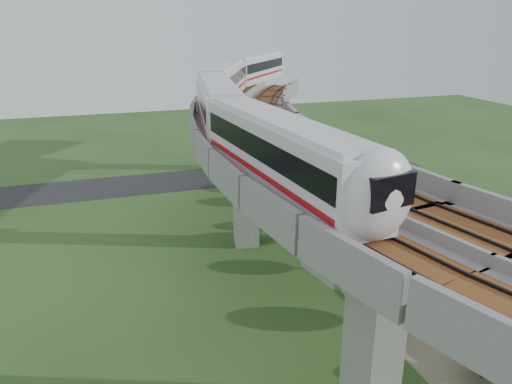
# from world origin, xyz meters

# --- Properties ---
(ground) EXTENTS (160.00, 160.00, 0.00)m
(ground) POSITION_xyz_m (0.00, 0.00, 0.00)
(ground) COLOR #2C4E1F
(ground) RESTS_ON ground
(dirt_lot) EXTENTS (18.00, 26.00, 0.04)m
(dirt_lot) POSITION_xyz_m (14.00, -2.00, 0.02)
(dirt_lot) COLOR #7F735C
(dirt_lot) RESTS_ON ground
(asphalt_road) EXTENTS (60.00, 8.00, 0.03)m
(asphalt_road) POSITION_xyz_m (0.00, 30.00, 0.01)
(asphalt_road) COLOR #232326
(asphalt_road) RESTS_ON ground
(viaduct) EXTENTS (19.58, 73.98, 11.40)m
(viaduct) POSITION_xyz_m (3.84, 0.00, 9.05)
(viaduct) COLOR #99968E
(viaduct) RESTS_ON ground
(metro_train) EXTENTS (20.74, 58.94, 3.64)m
(metro_train) POSITION_xyz_m (2.61, 16.27, 12.31)
(metro_train) COLOR silver
(metro_train) RESTS_ON ground
(fence) EXTENTS (3.87, 38.73, 1.50)m
(fence) POSITION_xyz_m (9.75, 0.00, 0.75)
(fence) COLOR #2D382D
(fence) RESTS_ON ground
(tree_0) EXTENTS (3.11, 3.11, 3.81)m
(tree_0) POSITION_xyz_m (10.87, 22.23, 2.48)
(tree_0) COLOR #382314
(tree_0) RESTS_ON ground
(tree_1) EXTENTS (2.82, 2.82, 3.82)m
(tree_1) POSITION_xyz_m (9.60, 17.99, 2.61)
(tree_1) COLOR #382314
(tree_1) RESTS_ON ground
(tree_2) EXTENTS (2.29, 2.29, 2.90)m
(tree_2) POSITION_xyz_m (7.10, 11.87, 1.92)
(tree_2) COLOR #382314
(tree_2) RESTS_ON ground
(tree_3) EXTENTS (3.05, 3.05, 4.00)m
(tree_3) POSITION_xyz_m (7.47, 8.61, 2.70)
(tree_3) COLOR #382314
(tree_3) RESTS_ON ground
(tree_4) EXTENTS (2.56, 2.56, 3.43)m
(tree_4) POSITION_xyz_m (6.31, 3.44, 2.34)
(tree_4) COLOR #382314
(tree_4) RESTS_ON ground
(tree_5) EXTENTS (2.89, 2.89, 3.65)m
(tree_5) POSITION_xyz_m (6.49, -4.18, 2.41)
(tree_5) COLOR #382314
(tree_5) RESTS_ON ground
(tree_6) EXTENTS (2.30, 2.30, 2.66)m
(tree_6) POSITION_xyz_m (8.05, -10.27, 1.68)
(tree_6) COLOR #382314
(tree_6) RESTS_ON ground
(car_white) EXTENTS (3.53, 3.56, 1.22)m
(car_white) POSITION_xyz_m (11.11, -3.53, 0.65)
(car_white) COLOR silver
(car_white) RESTS_ON dirt_lot
(car_dark) EXTENTS (4.54, 2.72, 1.23)m
(car_dark) POSITION_xyz_m (13.55, 1.20, 0.66)
(car_dark) COLOR black
(car_dark) RESTS_ON dirt_lot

